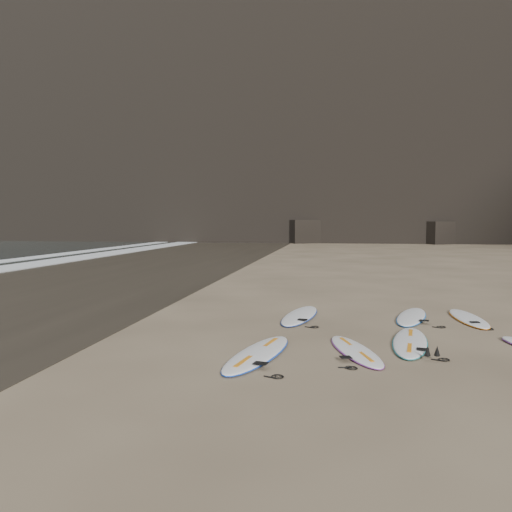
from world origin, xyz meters
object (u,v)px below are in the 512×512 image
Objects in this scene: surfboard_0 at (258,353)px; surfboard_7 at (468,318)px; surfboard_5 at (300,315)px; surfboard_1 at (355,350)px; surfboard_6 at (411,316)px; surfboard_2 at (410,341)px.

surfboard_7 is (4.49, 3.94, -0.01)m from surfboard_0.
surfboard_0 reaches higher than surfboard_7.
surfboard_7 is at bearing 12.50° from surfboard_5.
surfboard_0 is 1.20× the size of surfboard_1.
surfboard_5 is 2.71m from surfboard_6.
surfboard_1 is at bearing -60.67° from surfboard_5.
surfboard_5 is (-1.21, 3.17, 0.01)m from surfboard_1.
surfboard_6 is (3.18, 3.95, -0.00)m from surfboard_0.
surfboard_2 is 3.16m from surfboard_7.
surfboard_1 is at bearing -133.56° from surfboard_2.
surfboard_6 is at bearing 177.04° from surfboard_7.
surfboard_5 is 1.08× the size of surfboard_6.
surfboard_1 is 0.84× the size of surfboard_5.
surfboard_2 reaches higher than surfboard_1.
surfboard_7 is at bearing 66.00° from surfboard_2.
surfboard_0 is 1.76m from surfboard_1.
surfboard_5 is at bearing 93.94° from surfboard_1.
surfboard_5 is 1.11× the size of surfboard_7.
surfboard_1 is 3.39m from surfboard_5.
surfboard_2 is 1.06× the size of surfboard_7.
surfboard_0 is 3.05m from surfboard_2.
surfboard_7 is (2.79, 3.45, 0.00)m from surfboard_1.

